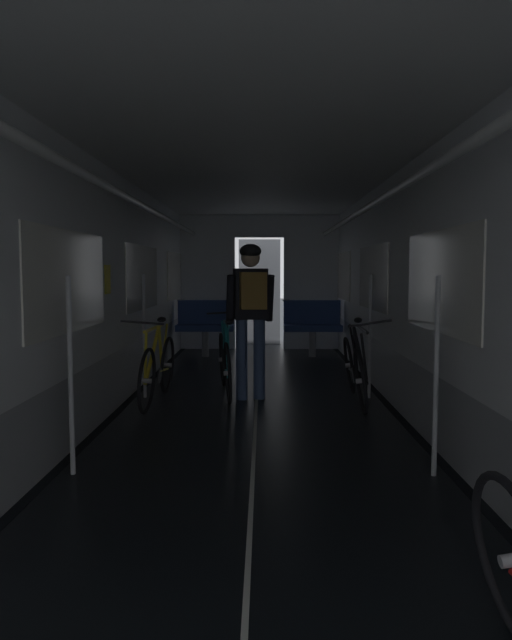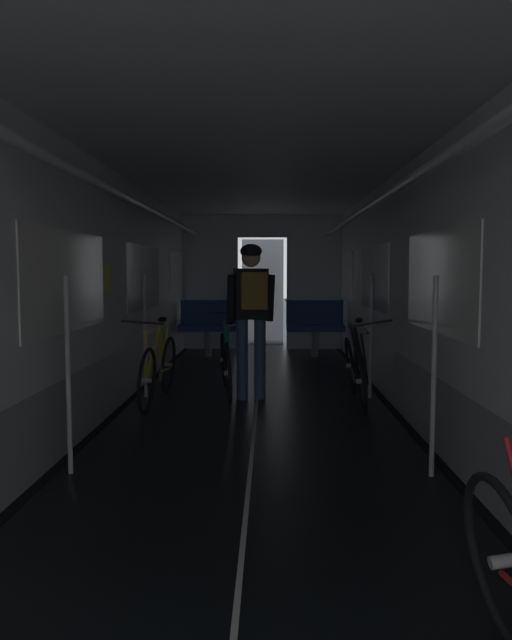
{
  "view_description": "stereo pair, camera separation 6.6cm",
  "coord_description": "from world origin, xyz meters",
  "px_view_note": "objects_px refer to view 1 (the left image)",
  "views": [
    {
      "loc": [
        0.07,
        -2.03,
        1.43
      ],
      "look_at": [
        0.0,
        4.02,
        0.94
      ],
      "focal_mm": 33.81,
      "sensor_mm": 36.0,
      "label": 1
    },
    {
      "loc": [
        0.14,
        -2.03,
        1.43
      ],
      "look_at": [
        0.0,
        4.02,
        0.94
      ],
      "focal_mm": 33.81,
      "sensor_mm": 36.0,
      "label": 2
    }
  ],
  "objects_px": {
    "bicycle_black": "(355,368)",
    "person_cyclist_aisle": "(251,304)",
    "bicycle_teal_in_aisle": "(225,362)",
    "bench_seat_far_left": "(205,323)",
    "bicycle_yellow": "(158,368)",
    "bench_seat_far_right": "(312,323)"
  },
  "relations": [
    {
      "from": "bicycle_black",
      "to": "person_cyclist_aisle",
      "type": "height_order",
      "value": "person_cyclist_aisle"
    },
    {
      "from": "bicycle_teal_in_aisle",
      "to": "person_cyclist_aisle",
      "type": "bearing_deg",
      "value": -41.27
    },
    {
      "from": "bench_seat_far_left",
      "to": "bicycle_yellow",
      "type": "height_order",
      "value": "bench_seat_far_left"
    },
    {
      "from": "bench_seat_far_right",
      "to": "bicycle_black",
      "type": "height_order",
      "value": "bicycle_black"
    },
    {
      "from": "bench_seat_far_left",
      "to": "bicycle_teal_in_aisle",
      "type": "bearing_deg",
      "value": -80.54
    },
    {
      "from": "bicycle_teal_in_aisle",
      "to": "bicycle_black",
      "type": "bearing_deg",
      "value": -15.51
    },
    {
      "from": "bench_seat_far_left",
      "to": "bicycle_black",
      "type": "height_order",
      "value": "bicycle_black"
    },
    {
      "from": "bench_seat_far_left",
      "to": "bicycle_yellow",
      "type": "bearing_deg",
      "value": -92.7
    },
    {
      "from": "bicycle_black",
      "to": "person_cyclist_aisle",
      "type": "xyz_separation_m",
      "value": [
        -1.14,
        0.13,
        0.69
      ]
    },
    {
      "from": "bench_seat_far_left",
      "to": "person_cyclist_aisle",
      "type": "bearing_deg",
      "value": -76.41
    },
    {
      "from": "bicycle_yellow",
      "to": "person_cyclist_aisle",
      "type": "xyz_separation_m",
      "value": [
        1.01,
        0.17,
        0.69
      ]
    },
    {
      "from": "bicycle_yellow",
      "to": "bench_seat_far_right",
      "type": "bearing_deg",
      "value": 61.55
    },
    {
      "from": "bicycle_black",
      "to": "person_cyclist_aisle",
      "type": "bearing_deg",
      "value": 173.31
    },
    {
      "from": "bench_seat_far_right",
      "to": "person_cyclist_aisle",
      "type": "xyz_separation_m",
      "value": [
        -0.96,
        -3.47,
        0.5
      ]
    },
    {
      "from": "bench_seat_far_right",
      "to": "person_cyclist_aisle",
      "type": "relative_size",
      "value": 0.57
    },
    {
      "from": "bench_seat_far_left",
      "to": "bench_seat_far_right",
      "type": "bearing_deg",
      "value": 0.0
    },
    {
      "from": "bench_seat_far_left",
      "to": "bicycle_yellow",
      "type": "relative_size",
      "value": 0.58
    },
    {
      "from": "person_cyclist_aisle",
      "to": "bicycle_teal_in_aisle",
      "type": "height_order",
      "value": "person_cyclist_aisle"
    },
    {
      "from": "bench_seat_far_left",
      "to": "bench_seat_far_right",
      "type": "distance_m",
      "value": 1.8
    },
    {
      "from": "person_cyclist_aisle",
      "to": "bench_seat_far_left",
      "type": "bearing_deg",
      "value": 103.59
    },
    {
      "from": "bicycle_black",
      "to": "person_cyclist_aisle",
      "type": "relative_size",
      "value": 0.98
    },
    {
      "from": "bench_seat_far_left",
      "to": "bicycle_black",
      "type": "distance_m",
      "value": 4.11
    }
  ]
}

